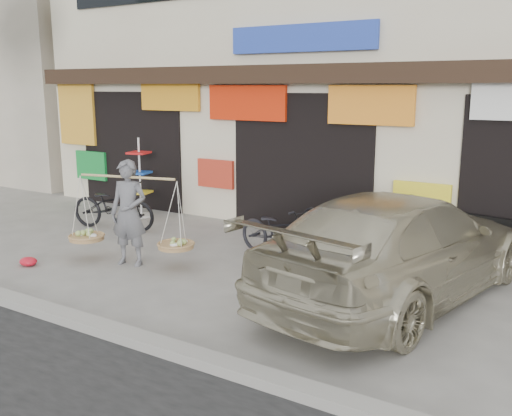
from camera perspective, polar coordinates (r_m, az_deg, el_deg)
The scene contains 10 objects.
ground at distance 8.60m, azimuth -6.57°, elevation -7.19°, with size 70.00×70.00×0.00m, color gray.
kerb at distance 7.23m, azimuth -16.65°, elevation -10.95°, with size 70.00×0.25×0.12m, color gray.
shophouse_block at distance 13.73m, azimuth 10.49°, elevation 14.50°, with size 14.00×6.32×7.00m.
neighbor_west at distance 22.87m, azimuth -22.91°, elevation 11.61°, with size 12.00×7.00×6.00m, color #B2A793.
street_vendor at distance 9.29m, azimuth -12.58°, elevation -0.88°, with size 2.12×0.96×1.70m.
bike_0 at distance 11.76m, azimuth -14.09°, elevation 0.24°, with size 0.64×1.85×0.97m, color black.
bike_2 at distance 9.52m, azimuth 2.36°, elevation -2.38°, with size 0.60×1.72×0.90m, color black.
suv at distance 7.93m, azimuth 14.27°, elevation -3.70°, with size 2.92×5.27×1.44m.
display_rack at distance 12.75m, azimuth -11.50°, elevation 2.25°, with size 0.50×0.50×1.74m.
red_bag at distance 9.90m, azimuth -21.82°, elevation -4.98°, with size 0.31×0.25×0.14m, color red.
Camera 1 is at (5.09, -6.32, 2.83)m, focal length 40.00 mm.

